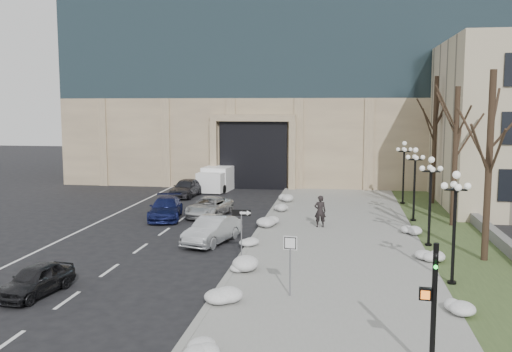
{
  "coord_description": "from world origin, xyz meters",
  "views": [
    {
      "loc": [
        3.72,
        -17.61,
        7.36
      ],
      "look_at": [
        -0.93,
        13.22,
        3.5
      ],
      "focal_mm": 40.0,
      "sensor_mm": 36.0,
      "label": 1
    }
  ],
  "objects_px": {
    "car_c": "(166,208)",
    "traffic_signal": "(432,312)",
    "car_b": "(212,230)",
    "lamppost_b": "(430,189)",
    "pedestrian": "(320,211)",
    "car_e": "(186,188)",
    "box_truck": "(220,178)",
    "lamppost_d": "(404,164)",
    "lamppost_a": "(455,212)",
    "lamppost_c": "(415,174)",
    "car_d": "(209,207)",
    "car_a": "(36,280)",
    "one_way_sign": "(245,219)",
    "keep_sign": "(290,253)"
  },
  "relations": [
    {
      "from": "car_c",
      "to": "lamppost_d",
      "type": "bearing_deg",
      "value": 14.77
    },
    {
      "from": "car_c",
      "to": "traffic_signal",
      "type": "xyz_separation_m",
      "value": [
        13.79,
        -20.11,
        1.16
      ]
    },
    {
      "from": "lamppost_b",
      "to": "pedestrian",
      "type": "bearing_deg",
      "value": 147.93
    },
    {
      "from": "car_e",
      "to": "box_truck",
      "type": "height_order",
      "value": "box_truck"
    },
    {
      "from": "car_b",
      "to": "keep_sign",
      "type": "xyz_separation_m",
      "value": [
        4.93,
        -8.21,
        1.08
      ]
    },
    {
      "from": "car_b",
      "to": "lamppost_a",
      "type": "height_order",
      "value": "lamppost_a"
    },
    {
      "from": "lamppost_a",
      "to": "lamppost_c",
      "type": "distance_m",
      "value": 13.0
    },
    {
      "from": "car_e",
      "to": "lamppost_b",
      "type": "bearing_deg",
      "value": -36.73
    },
    {
      "from": "car_a",
      "to": "car_b",
      "type": "xyz_separation_m",
      "value": [
        4.92,
        9.25,
        0.12
      ]
    },
    {
      "from": "car_b",
      "to": "box_truck",
      "type": "xyz_separation_m",
      "value": [
        -3.8,
        19.65,
        0.27
      ]
    },
    {
      "from": "lamppost_a",
      "to": "lamppost_d",
      "type": "xyz_separation_m",
      "value": [
        0.0,
        19.5,
        0.0
      ]
    },
    {
      "from": "car_c",
      "to": "pedestrian",
      "type": "bearing_deg",
      "value": -20.42
    },
    {
      "from": "box_truck",
      "to": "keep_sign",
      "type": "distance_m",
      "value": 29.2
    },
    {
      "from": "car_a",
      "to": "car_c",
      "type": "height_order",
      "value": "car_c"
    },
    {
      "from": "lamppost_c",
      "to": "keep_sign",
      "type": "bearing_deg",
      "value": -112.48
    },
    {
      "from": "pedestrian",
      "to": "keep_sign",
      "type": "height_order",
      "value": "keep_sign"
    },
    {
      "from": "pedestrian",
      "to": "traffic_signal",
      "type": "relative_size",
      "value": 0.51
    },
    {
      "from": "car_c",
      "to": "box_truck",
      "type": "distance_m",
      "value": 13.56
    },
    {
      "from": "box_truck",
      "to": "keep_sign",
      "type": "relative_size",
      "value": 2.73
    },
    {
      "from": "one_way_sign",
      "to": "lamppost_d",
      "type": "distance_m",
      "value": 19.37
    },
    {
      "from": "car_d",
      "to": "lamppost_a",
      "type": "xyz_separation_m",
      "value": [
        13.28,
        -13.03,
        2.44
      ]
    },
    {
      "from": "car_b",
      "to": "lamppost_d",
      "type": "xyz_separation_m",
      "value": [
        11.37,
        13.84,
        2.35
      ]
    },
    {
      "from": "car_d",
      "to": "car_e",
      "type": "bearing_deg",
      "value": 125.36
    },
    {
      "from": "car_b",
      "to": "lamppost_d",
      "type": "distance_m",
      "value": 18.07
    },
    {
      "from": "car_d",
      "to": "lamppost_d",
      "type": "bearing_deg",
      "value": 35.58
    },
    {
      "from": "traffic_signal",
      "to": "lamppost_c",
      "type": "height_order",
      "value": "lamppost_c"
    },
    {
      "from": "car_b",
      "to": "lamppost_b",
      "type": "bearing_deg",
      "value": 19.01
    },
    {
      "from": "car_a",
      "to": "car_b",
      "type": "height_order",
      "value": "car_b"
    },
    {
      "from": "one_way_sign",
      "to": "keep_sign",
      "type": "height_order",
      "value": "one_way_sign"
    },
    {
      "from": "car_b",
      "to": "traffic_signal",
      "type": "height_order",
      "value": "traffic_signal"
    },
    {
      "from": "one_way_sign",
      "to": "lamppost_c",
      "type": "relative_size",
      "value": 0.52
    },
    {
      "from": "car_b",
      "to": "car_c",
      "type": "bearing_deg",
      "value": 141.25
    },
    {
      "from": "traffic_signal",
      "to": "lamppost_b",
      "type": "xyz_separation_m",
      "value": [
        2.09,
        14.85,
        1.21
      ]
    },
    {
      "from": "car_e",
      "to": "lamppost_c",
      "type": "distance_m",
      "value": 18.83
    },
    {
      "from": "car_a",
      "to": "car_c",
      "type": "xyz_separation_m",
      "value": [
        0.41,
        15.35,
        0.09
      ]
    },
    {
      "from": "car_b",
      "to": "car_e",
      "type": "distance_m",
      "value": 16.1
    },
    {
      "from": "car_c",
      "to": "box_truck",
      "type": "bearing_deg",
      "value": 75.76
    },
    {
      "from": "keep_sign",
      "to": "lamppost_c",
      "type": "xyz_separation_m",
      "value": [
        6.44,
        15.55,
        1.27
      ]
    },
    {
      "from": "car_b",
      "to": "lamppost_a",
      "type": "distance_m",
      "value": 12.91
    },
    {
      "from": "car_e",
      "to": "lamppost_a",
      "type": "relative_size",
      "value": 0.92
    },
    {
      "from": "lamppost_b",
      "to": "lamppost_d",
      "type": "xyz_separation_m",
      "value": [
        0.0,
        13.0,
        0.0
      ]
    },
    {
      "from": "keep_sign",
      "to": "lamppost_c",
      "type": "height_order",
      "value": "lamppost_c"
    },
    {
      "from": "car_b",
      "to": "lamppost_c",
      "type": "xyz_separation_m",
      "value": [
        11.37,
        7.34,
        2.35
      ]
    },
    {
      "from": "lamppost_a",
      "to": "traffic_signal",
      "type": "bearing_deg",
      "value": -104.04
    },
    {
      "from": "car_c",
      "to": "lamppost_b",
      "type": "height_order",
      "value": "lamppost_b"
    },
    {
      "from": "car_b",
      "to": "car_c",
      "type": "xyz_separation_m",
      "value": [
        -4.51,
        6.11,
        -0.03
      ]
    },
    {
      "from": "car_d",
      "to": "box_truck",
      "type": "relative_size",
      "value": 0.68
    },
    {
      "from": "box_truck",
      "to": "traffic_signal",
      "type": "bearing_deg",
      "value": -63.01
    },
    {
      "from": "car_c",
      "to": "lamppost_d",
      "type": "xyz_separation_m",
      "value": [
        15.88,
        7.74,
        2.37
      ]
    },
    {
      "from": "keep_sign",
      "to": "traffic_signal",
      "type": "height_order",
      "value": "traffic_signal"
    }
  ]
}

